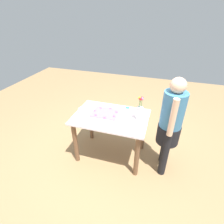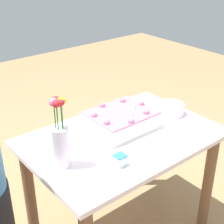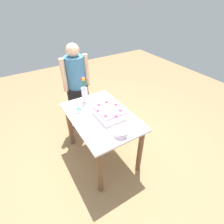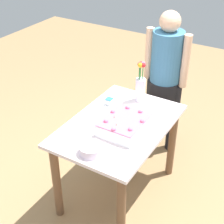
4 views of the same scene
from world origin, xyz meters
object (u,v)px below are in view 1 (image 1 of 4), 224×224
Objects in this scene: sheet_cake at (105,115)px; fruit_bowl at (84,111)px; serving_plate_with_slice at (127,110)px; cake_knife at (130,128)px; flower_vase at (140,111)px; person_standing at (170,122)px.

sheet_cake is 2.20× the size of fruit_bowl.
serving_plate_with_slice is at bearing -159.67° from fruit_bowl.
sheet_cake reaches higher than serving_plate_with_slice.
serving_plate_with_slice is 0.45m from cake_knife.
flower_vase reaches higher than sheet_cake.
flower_vase is 0.44m from person_standing.
sheet_cake is 0.26× the size of person_standing.
fruit_bowl is at bearing 105.47° from cake_knife.
cake_knife is 1.24× the size of fruit_bowl.
person_standing is at bearing -42.32° from cake_knife.
flower_vase is (-0.22, 0.19, 0.13)m from serving_plate_with_slice.
person_standing reaches higher than flower_vase.
flower_vase is at bearing -167.23° from sheet_cake.
sheet_cake reaches higher than fruit_bowl.
fruit_bowl is (0.64, 0.24, 0.02)m from serving_plate_with_slice.
flower_vase is at bearing 8.64° from cake_knife.
cake_knife is 0.55m from person_standing.
person_standing is (-1.29, 0.01, 0.05)m from fruit_bowl.
fruit_bowl is at bearing -0.51° from person_standing.
flower_vase reaches higher than cake_knife.
sheet_cake is 0.40m from serving_plate_with_slice.
sheet_cake reaches higher than cake_knife.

